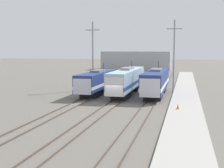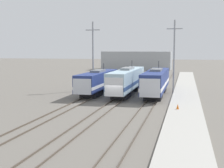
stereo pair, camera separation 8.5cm
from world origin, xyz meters
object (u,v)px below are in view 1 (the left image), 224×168
at_px(traffic_cone, 178,107).
at_px(locomotive_center, 127,81).
at_px(locomotive_far_right, 156,82).
at_px(catenary_tower_left, 93,54).
at_px(catenary_tower_right, 174,55).
at_px(locomotive_far_left, 97,82).

bearing_deg(traffic_cone, locomotive_center, 123.12).
xyz_separation_m(locomotive_center, traffic_cone, (8.69, -13.32, -1.62)).
relative_size(locomotive_center, locomotive_far_right, 1.08).
relative_size(catenary_tower_left, traffic_cone, 19.79).
bearing_deg(catenary_tower_right, locomotive_far_right, -123.29).
distance_m(locomotive_far_right, catenary_tower_left, 13.16).
height_order(locomotive_far_right, catenary_tower_left, catenary_tower_left).
distance_m(locomotive_far_left, traffic_cone, 18.45).
bearing_deg(catenary_tower_left, traffic_cone, -47.29).
height_order(catenary_tower_left, traffic_cone, catenary_tower_left).
distance_m(locomotive_center, catenary_tower_left, 8.88).
distance_m(locomotive_far_left, locomotive_far_right, 9.72).
relative_size(locomotive_center, traffic_cone, 32.14).
relative_size(locomotive_far_left, catenary_tower_right, 1.35).
bearing_deg(traffic_cone, catenary_tower_right, 94.11).
bearing_deg(locomotive_far_right, locomotive_center, 175.37).
bearing_deg(locomotive_center, catenary_tower_left, 152.57).
bearing_deg(catenary_tower_right, locomotive_far_left, -160.11).
bearing_deg(locomotive_center, locomotive_far_left, -169.87).
height_order(locomotive_far_right, traffic_cone, locomotive_far_right).
bearing_deg(locomotive_far_right, catenary_tower_right, 56.71).
height_order(locomotive_far_left, traffic_cone, locomotive_far_left).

